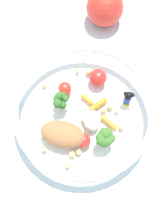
{
  "coord_description": "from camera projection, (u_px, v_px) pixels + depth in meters",
  "views": [
    {
      "loc": [
        0.01,
        -0.2,
        0.55
      ],
      "look_at": [
        0.01,
        -0.01,
        0.03
      ],
      "focal_mm": 49.3,
      "sensor_mm": 36.0,
      "label": 1
    }
  ],
  "objects": [
    {
      "name": "food_container",
      "position": [
        83.0,
        114.0,
        0.55
      ],
      "size": [
        0.25,
        0.25,
        0.06
      ],
      "color": "white",
      "rests_on": "ground_plane"
    },
    {
      "name": "ground_plane",
      "position": [
        81.0,
        112.0,
        0.58
      ],
      "size": [
        2.4,
        2.4,
        0.0
      ],
      "primitive_type": "plane",
      "color": "silver"
    },
    {
      "name": "loose_apple",
      "position": [
        105.0,
        8.0,
        0.62
      ],
      "size": [
        0.08,
        0.08,
        0.09
      ],
      "color": "red",
      "rests_on": "ground_plane"
    }
  ]
}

